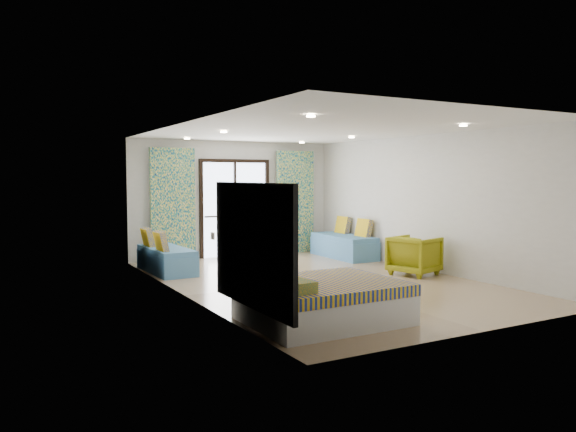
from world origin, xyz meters
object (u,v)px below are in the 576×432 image
bed (321,301)px  daybed_left (166,259)px  armchair (414,253)px  daybed_right (344,245)px  coffee_table (242,245)px

bed → daybed_left: (-0.64, 4.68, -0.01)m
armchair → daybed_right: bearing=-20.3°
bed → armchair: (3.42, 2.08, 0.13)m
daybed_left → daybed_right: 4.23m
coffee_table → daybed_right: bearing=-9.8°
coffee_table → armchair: armchair is taller
daybed_right → armchair: daybed_right is taller
coffee_table → armchair: bearing=-53.1°
armchair → bed: bearing=104.7°
bed → coffee_table: bearing=77.0°
bed → armchair: 4.01m
daybed_right → armchair: 2.59m
daybed_left → coffee_table: 1.86m
armchair → daybed_left: bearing=40.9°
daybed_left → bed: bearing=-84.3°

